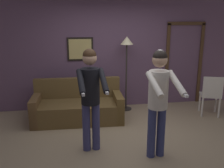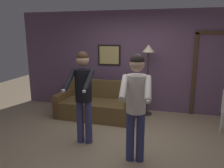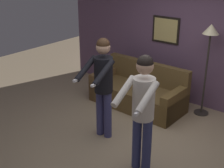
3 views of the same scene
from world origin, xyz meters
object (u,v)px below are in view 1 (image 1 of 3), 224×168
object	(u,v)px
person_standing_left	(91,91)
torchiere_lamp	(127,51)
person_standing_right	(159,95)
dining_chair_distant	(211,94)
couch	(78,108)

from	to	relation	value
person_standing_left	torchiere_lamp	bearing A→B (deg)	61.67
person_standing_right	torchiere_lamp	bearing A→B (deg)	90.52
dining_chair_distant	person_standing_left	bearing A→B (deg)	-158.20
person_standing_left	person_standing_right	xyz separation A→B (m)	(1.00, -0.37, 0.01)
person_standing_left	dining_chair_distant	xyz separation A→B (m)	(2.77, 1.11, -0.51)
torchiere_lamp	dining_chair_distant	size ratio (longest dim) A/B	1.89
person_standing_left	dining_chair_distant	distance (m)	3.03
person_standing_right	dining_chair_distant	world-z (taller)	person_standing_right
torchiere_lamp	person_standing_right	size ratio (longest dim) A/B	1.03
person_standing_left	person_standing_right	bearing A→B (deg)	-20.30
person_standing_left	dining_chair_distant	bearing A→B (deg)	21.80
torchiere_lamp	couch	bearing A→B (deg)	-157.77
dining_chair_distant	person_standing_right	bearing A→B (deg)	-140.15
couch	torchiere_lamp	xyz separation A→B (m)	(1.17, 0.48, 1.14)
torchiere_lamp	person_standing_left	distance (m)	2.10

